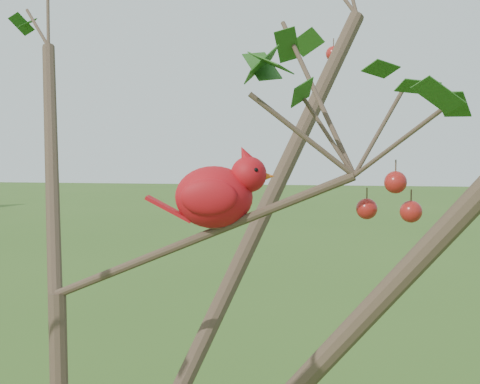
{
  "coord_description": "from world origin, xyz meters",
  "views": [
    {
      "loc": [
        0.56,
        -1.17,
        2.25
      ],
      "look_at": [
        0.34,
        0.08,
        2.17
      ],
      "focal_mm": 50.0,
      "sensor_mm": 36.0,
      "label": 1
    }
  ],
  "objects": [
    {
      "name": "distant_trees",
      "position": [
        -3.65,
        21.08,
        1.42
      ],
      "size": [
        35.65,
        13.29,
        3.06
      ],
      "color": "#3F2C22",
      "rests_on": "ground"
    },
    {
      "name": "crabapple_tree",
      "position": [
        0.03,
        -0.02,
        2.12
      ],
      "size": [
        2.35,
        2.05,
        2.95
      ],
      "color": "#3F2C22",
      "rests_on": "ground"
    },
    {
      "name": "cardinal",
      "position": [
        0.29,
        0.07,
        2.16
      ],
      "size": [
        0.25,
        0.14,
        0.17
      ],
      "rotation": [
        0.0,
        0.0,
        0.14
      ],
      "color": "red",
      "rests_on": "ground"
    }
  ]
}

